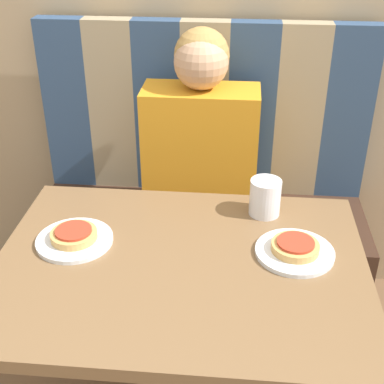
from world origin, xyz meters
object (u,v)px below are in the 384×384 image
person (201,132)px  drinking_cup (265,197)px  plate_left (75,240)px  pizza_left (74,234)px  plate_right (295,252)px  pizza_right (295,246)px

person → drinking_cup: bearing=-61.3°
person → plate_left: (-0.29, -0.58, -0.07)m
pizza_left → plate_right: bearing=0.0°
plate_right → pizza_right: size_ratio=1.65×
plate_right → drinking_cup: (-0.07, 0.19, 0.05)m
pizza_right → plate_right: bearing=0.0°
plate_right → pizza_right: (0.00, 0.00, 0.02)m
plate_left → plate_right: 0.58m
pizza_left → drinking_cup: 0.54m
plate_left → plate_right: same height
pizza_right → person: bearing=116.3°
person → pizza_left: (-0.29, -0.58, -0.05)m
pizza_right → drinking_cup: drinking_cup is taller
plate_left → plate_right: (0.58, 0.00, 0.00)m
person → plate_right: (0.29, -0.58, -0.07)m
drinking_cup → plate_right: bearing=-68.9°
plate_left → plate_right: size_ratio=1.00×
plate_right → pizza_left: size_ratio=1.65×
plate_left → pizza_right: bearing=0.0°
pizza_left → drinking_cup: bearing=20.7°
plate_right → pizza_left: 0.58m
plate_right → pizza_right: pizza_right is taller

